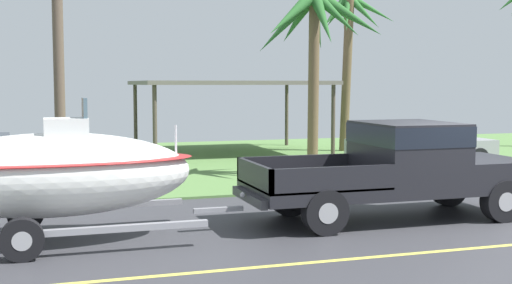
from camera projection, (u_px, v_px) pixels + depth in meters
The scene contains 8 objects.
ground at pixel (306, 168), 20.63m from camera, with size 36.00×22.00×0.11m.
pickup_truck_towing at pixel (406, 165), 12.90m from camera, with size 5.75×2.04×1.87m.
boat_on_trailer at pixel (52, 174), 10.90m from camera, with size 5.81×2.41×2.37m.
parked_sedan_near at pixel (419, 146), 20.64m from camera, with size 4.33×1.92×1.38m.
carport_awning at pixel (229, 84), 24.32m from camera, with size 6.70×5.13×2.70m.
palm_tree_near_right at pixel (349, 31), 24.94m from camera, with size 3.16×2.95×6.12m.
palm_tree_mid at pixel (314, 29), 18.04m from camera, with size 3.79×2.92×5.26m.
utility_pole at pixel (58, 23), 14.95m from camera, with size 0.24×1.80×7.61m.
Camera 1 is at (-7.70, -10.65, 2.61)m, focal length 46.92 mm.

